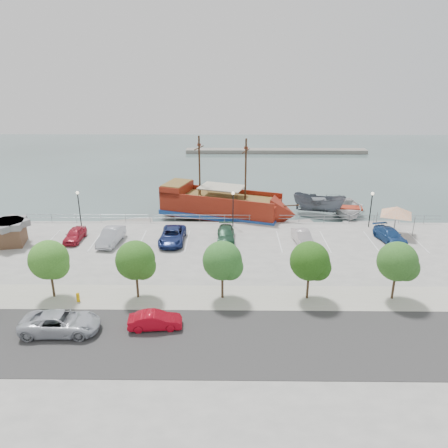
{
  "coord_description": "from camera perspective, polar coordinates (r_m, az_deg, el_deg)",
  "views": [
    {
      "loc": [
        -0.51,
        -41.68,
        18.52
      ],
      "look_at": [
        -1.0,
        2.0,
        2.0
      ],
      "focal_mm": 35.0,
      "sensor_mm": 36.0,
      "label": 1
    }
  ],
  "objects": [
    {
      "name": "street_van",
      "position": [
        34.23,
        -20.57,
        -11.99
      ],
      "size": [
        5.68,
        2.72,
        1.56
      ],
      "primitive_type": "imported",
      "rotation": [
        0.0,
        0.0,
        1.59
      ],
      "color": "#B2B6C0",
      "rests_on": "street"
    },
    {
      "name": "parked_car_a",
      "position": [
        50.06,
        -18.91,
        -1.32
      ],
      "size": [
        1.73,
        4.08,
        1.38
      ],
      "primitive_type": "imported",
      "rotation": [
        0.0,
        0.0,
        -0.03
      ],
      "color": "#AC1D2F",
      "rests_on": "land_slab"
    },
    {
      "name": "dock_mid",
      "position": [
        54.92,
        8.28,
        -0.12
      ],
      "size": [
        6.97,
        3.42,
        0.38
      ],
      "primitive_type": "cube",
      "rotation": [
        0.0,
        0.0,
        0.23
      ],
      "color": "gray",
      "rests_on": "ground"
    },
    {
      "name": "tree_b",
      "position": [
        37.9,
        -21.73,
        -4.54
      ],
      "size": [
        3.3,
        3.2,
        5.0
      ],
      "color": "#473321",
      "rests_on": "sidewalk"
    },
    {
      "name": "pirate_ship",
      "position": [
        55.66,
        0.78,
        2.23
      ],
      "size": [
        18.01,
        10.12,
        11.17
      ],
      "rotation": [
        0.0,
        0.0,
        -0.33
      ],
      "color": "maroon",
      "rests_on": "ground"
    },
    {
      "name": "lamp_post_mid",
      "position": [
        50.63,
        1.19,
        2.79
      ],
      "size": [
        0.36,
        0.36,
        4.28
      ],
      "color": "black",
      "rests_on": "land_slab"
    },
    {
      "name": "tree_e",
      "position": [
        35.7,
        11.37,
        -4.96
      ],
      "size": [
        3.3,
        3.2,
        5.0
      ],
      "color": "#473321",
      "rests_on": "sidewalk"
    },
    {
      "name": "patrol_boat",
      "position": [
        59.37,
        12.24,
        2.41
      ],
      "size": [
        7.41,
        5.16,
        2.69
      ],
      "primitive_type": "imported",
      "rotation": [
        0.0,
        0.0,
        1.16
      ],
      "color": "slate",
      "rests_on": "ground"
    },
    {
      "name": "canopy_tent",
      "position": [
        51.92,
        21.7,
        2.12
      ],
      "size": [
        5.94,
        5.94,
        3.76
      ],
      "rotation": [
        0.0,
        0.0,
        0.42
      ],
      "color": "slate",
      "rests_on": "land_slab"
    },
    {
      "name": "ground",
      "position": [
        46.02,
        1.22,
        -4.38
      ],
      "size": [
        160.0,
        160.0,
        0.0
      ],
      "primitive_type": "plane",
      "color": "#3A4B49"
    },
    {
      "name": "parked_car_h",
      "position": [
        50.39,
        20.86,
        -1.41
      ],
      "size": [
        2.93,
        5.18,
        1.41
      ],
      "primitive_type": "imported",
      "rotation": [
        0.0,
        0.0,
        0.21
      ],
      "color": "navy",
      "rests_on": "land_slab"
    },
    {
      "name": "tree_f",
      "position": [
        37.64,
        21.93,
        -4.75
      ],
      "size": [
        3.3,
        3.2,
        5.0
      ],
      "color": "#473321",
      "rests_on": "sidewalk"
    },
    {
      "name": "fire_hydrant",
      "position": [
        37.8,
        -18.53,
        -9.02
      ],
      "size": [
        0.29,
        0.29,
        0.84
      ],
      "rotation": [
        0.0,
        0.0,
        0.15
      ],
      "color": "#E4A205",
      "rests_on": "sidewalk"
    },
    {
      "name": "lamp_post_right",
      "position": [
        53.26,
        18.69,
        2.59
      ],
      "size": [
        0.36,
        0.36,
        4.28
      ],
      "color": "black",
      "rests_on": "land_slab"
    },
    {
      "name": "land_slab",
      "position": [
        28.17,
        1.63,
        -22.05
      ],
      "size": [
        100.0,
        58.0,
        1.2
      ],
      "primitive_type": "cube",
      "color": "gray",
      "rests_on": "ground"
    },
    {
      "name": "parked_car_d",
      "position": [
        47.59,
        0.24,
        -1.32
      ],
      "size": [
        1.88,
        4.59,
        1.33
      ],
      "primitive_type": "imported",
      "rotation": [
        0.0,
        0.0,
        0.0
      ],
      "color": "#245036",
      "rests_on": "land_slab"
    },
    {
      "name": "lamp_post_left",
      "position": [
        53.57,
        -18.47,
        2.72
      ],
      "size": [
        0.36,
        0.36,
        4.28
      ],
      "color": "black",
      "rests_on": "land_slab"
    },
    {
      "name": "street",
      "position": [
        31.66,
        1.49,
        -15.07
      ],
      "size": [
        100.0,
        8.0,
        0.04
      ],
      "primitive_type": "cube",
      "color": "#373535",
      "rests_on": "land_slab"
    },
    {
      "name": "far_shore",
      "position": [
        99.11,
        6.81,
        9.45
      ],
      "size": [
        40.0,
        3.0,
        0.8
      ],
      "primitive_type": "cube",
      "color": "gray",
      "rests_on": "ground"
    },
    {
      "name": "tree_c",
      "position": [
        35.84,
        -11.29,
        -4.85
      ],
      "size": [
        3.3,
        3.2,
        5.0
      ],
      "color": "#473321",
      "rests_on": "sidewalk"
    },
    {
      "name": "dock_west",
      "position": [
        56.03,
        -13.19,
        -0.0
      ],
      "size": [
        7.92,
        4.01,
        0.44
      ],
      "primitive_type": "cube",
      "rotation": [
        0.0,
        0.0,
        0.25
      ],
      "color": "gray",
      "rests_on": "ground"
    },
    {
      "name": "parked_car_b",
      "position": [
        48.18,
        -14.54,
        -1.55
      ],
      "size": [
        2.25,
        5.08,
        1.62
      ],
      "primitive_type": "imported",
      "rotation": [
        0.0,
        0.0,
        -0.11
      ],
      "color": "#A9ABB7",
      "rests_on": "land_slab"
    },
    {
      "name": "tree_d",
      "position": [
        35.08,
        0.02,
        -5.0
      ],
      "size": [
        3.3,
        3.2,
        5.0
      ],
      "color": "#473321",
      "rests_on": "sidewalk"
    },
    {
      "name": "parked_car_f",
      "position": [
        47.38,
        10.22,
        -1.72
      ],
      "size": [
        2.02,
        4.42,
        1.41
      ],
      "primitive_type": "imported",
      "rotation": [
        0.0,
        0.0,
        0.13
      ],
      "color": "beige",
      "rests_on": "land_slab"
    },
    {
      "name": "seawall_railing",
      "position": [
        52.65,
        1.16,
        0.73
      ],
      "size": [
        50.0,
        0.06,
        1.0
      ],
      "color": "gray",
      "rests_on": "land_slab"
    },
    {
      "name": "shed",
      "position": [
        51.43,
        -26.26,
        -0.94
      ],
      "size": [
        3.82,
        3.82,
        2.67
      ],
      "rotation": [
        0.0,
        0.0,
        0.2
      ],
      "color": "brown",
      "rests_on": "land_slab"
    },
    {
      "name": "parked_car_c",
      "position": [
        47.24,
        -6.75,
        -1.52
      ],
      "size": [
        2.6,
        5.52,
        1.52
      ],
      "primitive_type": "imported",
      "rotation": [
        0.0,
        0.0,
        -0.01
      ],
      "color": "navy",
      "rests_on": "land_slab"
    },
    {
      "name": "dock_east",
      "position": [
        57.32,
        18.9,
        -0.14
      ],
      "size": [
        7.19,
        2.19,
        0.41
      ],
      "primitive_type": "cube",
      "rotation": [
        0.0,
        0.0,
        0.02
      ],
      "color": "gray",
      "rests_on": "ground"
    },
    {
      "name": "street_sedan",
      "position": [
        33.03,
        -8.99,
        -12.34
      ],
      "size": [
        4.03,
        1.73,
        1.29
      ],
      "primitive_type": "imported",
      "rotation": [
        0.0,
        0.0,
        1.67
      ],
      "color": "#B5091A",
      "rests_on": "street"
    },
    {
      "name": "speedboat",
      "position": [
        60.18,
        15.69,
        1.8
      ],
      "size": [
        6.3,
        8.28,
        1.61
      ],
      "primitive_type": "imported",
      "rotation": [
        0.0,
        0.0,
        -0.1
      ],
      "color": "silver",
      "rests_on": "ground"
    },
    {
      "name": "sidewalk",
      "position": [
        36.69,
        1.37,
        -9.58
      ],
      "size": [
        100.0,
        4.0,
        0.05
      ],
      "primitive_type": "cube",
      "color": "#A39F8A",
      "rests_on": "land_slab"
    }
  ]
}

